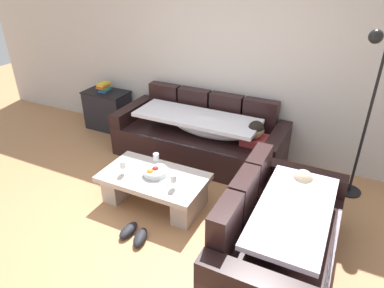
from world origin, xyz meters
name	(u,v)px	position (x,y,z in m)	size (l,w,h in m)	color
ground_plane	(154,232)	(0.00, 0.00, 0.00)	(14.00, 14.00, 0.00)	#B0794D
back_wall	(232,58)	(0.00, 2.15, 1.35)	(9.00, 0.10, 2.70)	beige
couch_along_wall	(202,137)	(-0.20, 1.62, 0.33)	(2.36, 0.92, 0.88)	black
couch_near_window	(279,236)	(1.25, 0.15, 0.33)	(0.92, 1.72, 0.88)	black
coffee_table	(154,186)	(-0.26, 0.43, 0.24)	(1.20, 0.68, 0.38)	#BBAFA8
fruit_bowl	(155,172)	(-0.25, 0.46, 0.42)	(0.28, 0.28, 0.10)	silver
wine_glass_near_left	(123,165)	(-0.59, 0.32, 0.50)	(0.07, 0.07, 0.17)	silver
wine_glass_near_right	(173,179)	(0.06, 0.32, 0.50)	(0.07, 0.07, 0.17)	silver
wine_glass_far_back	(156,157)	(-0.33, 0.62, 0.50)	(0.07, 0.07, 0.17)	silver
open_magazine	(173,181)	(0.00, 0.43, 0.39)	(0.28, 0.21, 0.01)	white
side_cabinet	(108,110)	(-2.02, 1.85, 0.32)	(0.72, 0.44, 0.64)	black
book_stack_on_cabinet	(104,87)	(-2.05, 1.85, 0.71)	(0.16, 0.23, 0.15)	#2D569E
floor_lamp	(365,109)	(1.73, 1.63, 1.12)	(0.33, 0.31, 1.95)	black
pair_of_shoes	(134,234)	(-0.14, -0.16, 0.04)	(0.32, 0.31, 0.09)	black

